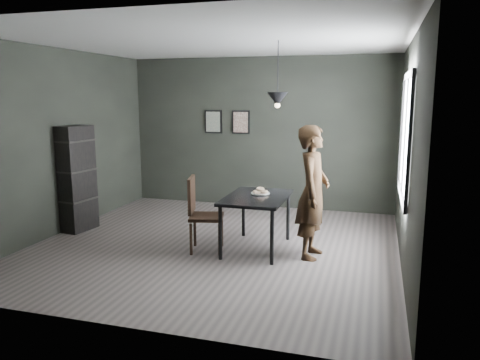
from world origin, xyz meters
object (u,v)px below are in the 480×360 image
(white_plate, at_px, (260,194))
(pendant_lamp, at_px, (277,99))
(cafe_table, at_px, (257,202))
(wood_chair, at_px, (200,209))
(woman, at_px, (313,192))
(shelf_unit, at_px, (77,179))

(white_plate, relative_size, pendant_lamp, 0.27)
(cafe_table, relative_size, pendant_lamp, 1.39)
(cafe_table, distance_m, wood_chair, 0.78)
(cafe_table, distance_m, woman, 0.80)
(wood_chair, bearing_deg, woman, -6.67)
(woman, bearing_deg, cafe_table, 87.11)
(cafe_table, xyz_separation_m, shelf_unit, (-2.92, 0.12, 0.15))
(white_plate, height_order, wood_chair, wood_chair)
(white_plate, bearing_deg, wood_chair, -150.85)
(shelf_unit, distance_m, pendant_lamp, 3.40)
(wood_chair, height_order, shelf_unit, shelf_unit)
(white_plate, xyz_separation_m, shelf_unit, (-2.94, -0.01, 0.07))
(white_plate, relative_size, shelf_unit, 0.14)
(pendant_lamp, bearing_deg, woman, -19.21)
(wood_chair, relative_size, shelf_unit, 0.62)
(shelf_unit, bearing_deg, white_plate, 8.07)
(white_plate, bearing_deg, woman, -16.03)
(cafe_table, xyz_separation_m, woman, (0.77, -0.08, 0.19))
(wood_chair, bearing_deg, white_plate, 14.95)
(white_plate, relative_size, wood_chair, 0.22)
(woman, distance_m, pendant_lamp, 1.31)
(white_plate, bearing_deg, cafe_table, -98.48)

